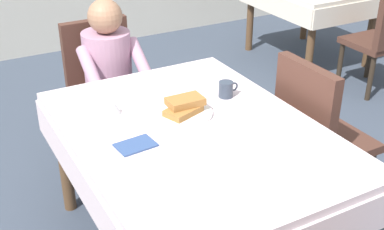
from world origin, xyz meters
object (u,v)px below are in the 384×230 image
(chair_diner, at_px, (103,82))
(breakfast_stack, at_px, (184,106))
(cup_coffee, at_px, (226,89))
(chair_right_side, at_px, (316,129))
(dining_table_main, at_px, (194,145))
(knife_right_of_plate, at_px, (219,108))
(spoon_near_edge, at_px, (217,149))
(plate_breakfast, at_px, (184,113))
(fork_left_of_plate, at_px, (151,125))
(syrup_pitcher, at_px, (113,107))
(diner_person, at_px, (110,71))

(chair_diner, xyz_separation_m, breakfast_stack, (0.06, -1.02, 0.26))
(cup_coffee, bearing_deg, chair_right_side, -26.35)
(dining_table_main, height_order, knife_right_of_plate, knife_right_of_plate)
(chair_diner, height_order, chair_right_side, same)
(chair_diner, relative_size, breakfast_stack, 4.25)
(cup_coffee, distance_m, spoon_near_edge, 0.54)
(plate_breakfast, relative_size, fork_left_of_plate, 1.56)
(chair_diner, distance_m, knife_right_of_plate, 1.09)
(chair_diner, xyz_separation_m, spoon_near_edge, (0.03, -1.38, 0.21))
(syrup_pitcher, height_order, knife_right_of_plate, syrup_pitcher)
(chair_right_side, distance_m, fork_left_of_plate, 0.97)
(diner_person, height_order, knife_right_of_plate, diner_person)
(dining_table_main, relative_size, spoon_near_edge, 10.16)
(chair_right_side, relative_size, syrup_pitcher, 11.63)
(fork_left_of_plate, bearing_deg, dining_table_main, -133.01)
(diner_person, bearing_deg, cup_coffee, 114.15)
(plate_breakfast, relative_size, knife_right_of_plate, 1.40)
(chair_right_side, xyz_separation_m, breakfast_stack, (-0.74, 0.15, 0.26))
(fork_left_of_plate, bearing_deg, plate_breakfast, -89.30)
(cup_coffee, height_order, syrup_pitcher, cup_coffee)
(breakfast_stack, height_order, spoon_near_edge, breakfast_stack)
(dining_table_main, relative_size, chair_right_side, 1.64)
(dining_table_main, xyz_separation_m, cup_coffee, (0.32, 0.22, 0.13))
(dining_table_main, xyz_separation_m, syrup_pitcher, (-0.27, 0.33, 0.13))
(diner_person, bearing_deg, syrup_pitcher, 70.88)
(fork_left_of_plate, distance_m, spoon_near_edge, 0.37)
(plate_breakfast, bearing_deg, breakfast_stack, 27.56)
(breakfast_stack, relative_size, knife_right_of_plate, 1.09)
(syrup_pitcher, bearing_deg, fork_left_of_plate, -61.28)
(breakfast_stack, height_order, knife_right_of_plate, breakfast_stack)
(chair_diner, xyz_separation_m, chair_right_side, (0.81, -1.17, 0.00))
(spoon_near_edge, bearing_deg, fork_left_of_plate, 124.43)
(cup_coffee, bearing_deg, dining_table_main, -144.70)
(chair_diner, xyz_separation_m, cup_coffee, (0.35, -0.95, 0.25))
(chair_diner, bearing_deg, cup_coffee, 110.53)
(cup_coffee, bearing_deg, diner_person, 114.15)
(chair_right_side, bearing_deg, syrup_pitcher, -107.40)
(chair_diner, relative_size, syrup_pitcher, 11.63)
(diner_person, relative_size, spoon_near_edge, 7.47)
(fork_left_of_plate, relative_size, knife_right_of_plate, 0.90)
(chair_right_side, height_order, breakfast_stack, chair_right_side)
(chair_diner, distance_m, fork_left_of_plate, 1.07)
(plate_breakfast, relative_size, breakfast_stack, 1.28)
(chair_diner, distance_m, plate_breakfast, 1.05)
(spoon_near_edge, bearing_deg, chair_diner, 100.24)
(cup_coffee, xyz_separation_m, knife_right_of_plate, (-0.10, -0.10, -0.04))
(breakfast_stack, distance_m, syrup_pitcher, 0.35)
(breakfast_stack, relative_size, spoon_near_edge, 1.46)
(chair_right_side, relative_size, breakfast_stack, 4.25)
(chair_diner, distance_m, chair_right_side, 1.42)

